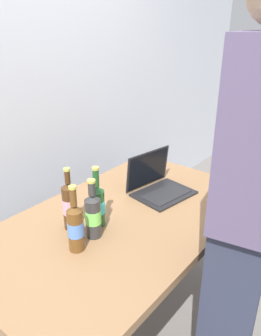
# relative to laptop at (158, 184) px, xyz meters

# --- Properties ---
(ground_plane) EXTENTS (8.00, 8.00, 0.00)m
(ground_plane) POSITION_rel_laptop_xyz_m (-0.34, -0.01, -0.80)
(ground_plane) COLOR slate
(ground_plane) RESTS_ON ground
(desk) EXTENTS (1.53, 0.89, 0.74)m
(desk) POSITION_rel_laptop_xyz_m (-0.34, -0.01, -0.15)
(desk) COLOR olive
(desk) RESTS_ON ground
(laptop) EXTENTS (0.36, 0.32, 0.23)m
(laptop) POSITION_rel_laptop_xyz_m (0.00, 0.00, 0.00)
(laptop) COLOR black
(laptop) RESTS_ON desk
(beer_bottle_amber) EXTENTS (0.07, 0.07, 0.31)m
(beer_bottle_amber) POSITION_rel_laptop_xyz_m (-0.66, -0.03, 0.07)
(beer_bottle_amber) COLOR brown
(beer_bottle_amber) RESTS_ON desk
(beer_bottle_green) EXTENTS (0.07, 0.07, 0.31)m
(beer_bottle_green) POSITION_rel_laptop_xyz_m (-0.46, 0.04, 0.06)
(beer_bottle_green) COLOR #1E5123
(beer_bottle_green) RESTS_ON desk
(beer_bottle_brown) EXTENTS (0.07, 0.07, 0.31)m
(beer_bottle_brown) POSITION_rel_laptop_xyz_m (-0.56, 0.12, 0.07)
(beer_bottle_brown) COLOR #472B14
(beer_bottle_brown) RESTS_ON desk
(beer_bottle_dark) EXTENTS (0.07, 0.07, 0.29)m
(beer_bottle_dark) POSITION_rel_laptop_xyz_m (-0.54, -0.01, 0.06)
(beer_bottle_dark) COLOR #333333
(beer_bottle_dark) RESTS_ON desk
(person_figure) EXTENTS (0.41, 0.33, 1.87)m
(person_figure) POSITION_rel_laptop_xyz_m (-0.35, -0.62, 0.17)
(person_figure) COLOR #2D3347
(person_figure) RESTS_ON ground
(back_wall) EXTENTS (6.00, 0.10, 2.60)m
(back_wall) POSITION_rel_laptop_xyz_m (-0.34, 0.85, 0.50)
(back_wall) COLOR silver
(back_wall) RESTS_ON ground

